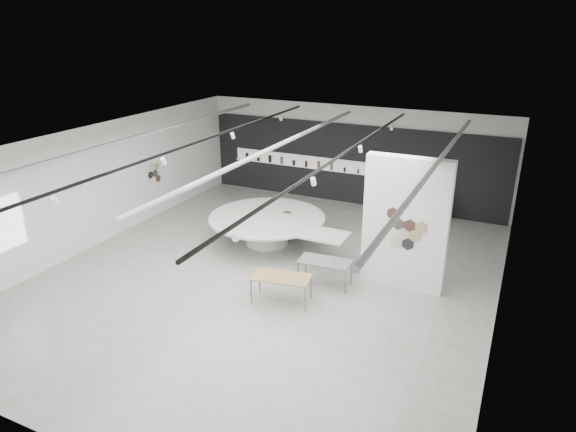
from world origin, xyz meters
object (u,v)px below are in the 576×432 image
at_px(partition_column, 405,224).
at_px(kitchen_counter, 425,206).
at_px(sample_table_wood, 281,278).
at_px(display_island, 269,226).
at_px(sample_table_stone, 325,263).

xyz_separation_m(partition_column, kitchen_counter, (-0.44, 5.51, -1.35)).
height_order(partition_column, kitchen_counter, partition_column).
bearing_deg(sample_table_wood, display_island, 122.31).
bearing_deg(display_island, partition_column, -10.38).
xyz_separation_m(display_island, sample_table_wood, (1.92, -3.04, 0.03)).
relative_size(display_island, kitchen_counter, 3.02).
xyz_separation_m(partition_column, sample_table_wood, (-2.57, -2.09, -1.16)).
distance_m(display_island, sample_table_wood, 3.60).
relative_size(display_island, sample_table_stone, 3.31).
distance_m(partition_column, display_island, 4.75).
distance_m(display_island, kitchen_counter, 6.11).
height_order(sample_table_stone, kitchen_counter, kitchen_counter).
distance_m(partition_column, kitchen_counter, 5.69).
bearing_deg(display_island, sample_table_stone, -32.64).
bearing_deg(sample_table_wood, partition_column, 39.14).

